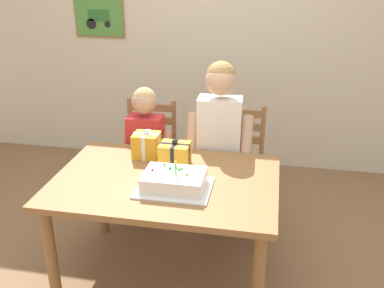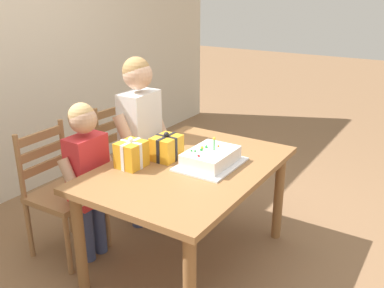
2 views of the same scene
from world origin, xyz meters
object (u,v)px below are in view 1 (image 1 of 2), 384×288
(gift_box_red_large, at_px, (175,155))
(child_older, at_px, (219,133))
(birthday_cake, at_px, (174,181))
(chair_left, at_px, (149,157))
(dining_table, at_px, (166,192))
(chair_right, at_px, (235,164))
(gift_box_beside_cake, at_px, (147,145))
(child_younger, at_px, (146,144))

(gift_box_red_large, height_order, child_older, child_older)
(birthday_cake, bearing_deg, chair_left, 115.09)
(dining_table, height_order, chair_left, chair_left)
(dining_table, height_order, birthday_cake, birthday_cake)
(chair_right, distance_m, child_older, 0.43)
(dining_table, distance_m, gift_box_beside_cake, 0.41)
(chair_left, xyz_separation_m, child_younger, (0.05, -0.23, 0.22))
(gift_box_beside_cake, distance_m, child_younger, 0.34)
(gift_box_red_large, bearing_deg, child_younger, 127.90)
(dining_table, bearing_deg, birthday_cake, -54.13)
(gift_box_beside_cake, height_order, chair_right, gift_box_beside_cake)
(gift_box_red_large, xyz_separation_m, chair_right, (0.34, 0.64, -0.34))
(dining_table, relative_size, child_older, 1.03)
(gift_box_beside_cake, xyz_separation_m, chair_right, (0.57, 0.53, -0.34))
(dining_table, distance_m, gift_box_red_large, 0.26)
(chair_left, bearing_deg, dining_table, -66.57)
(dining_table, bearing_deg, chair_right, 66.50)
(birthday_cake, height_order, chair_left, same)
(child_younger, bearing_deg, chair_left, 103.36)
(dining_table, relative_size, gift_box_red_large, 7.00)
(birthday_cake, height_order, child_older, child_older)
(gift_box_beside_cake, bearing_deg, dining_table, -55.52)
(gift_box_red_large, bearing_deg, birthday_cake, -77.90)
(birthday_cake, distance_m, gift_box_beside_cake, 0.51)
(gift_box_red_large, bearing_deg, chair_left, 120.41)
(chair_left, bearing_deg, birthday_cake, -64.91)
(birthday_cake, relative_size, child_younger, 0.39)
(chair_left, bearing_deg, gift_box_red_large, -59.59)
(birthday_cake, xyz_separation_m, chair_right, (0.28, 0.95, -0.31))
(chair_right, bearing_deg, chair_left, 180.00)
(gift_box_beside_cake, bearing_deg, child_older, 33.16)
(chair_left, height_order, child_younger, child_younger)
(birthday_cake, distance_m, chair_right, 1.03)
(gift_box_beside_cake, relative_size, chair_left, 0.22)
(child_younger, bearing_deg, gift_box_red_large, -52.10)
(chair_right, bearing_deg, birthday_cake, -106.48)
(child_older, bearing_deg, dining_table, -112.89)
(chair_left, height_order, child_older, child_older)
(chair_left, xyz_separation_m, child_older, (0.62, -0.23, 0.35))
(dining_table, relative_size, chair_left, 1.51)
(chair_left, xyz_separation_m, chair_right, (0.72, -0.00, 0.00))
(gift_box_beside_cake, relative_size, child_older, 0.15)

